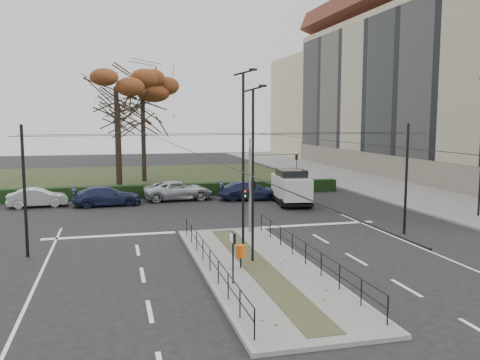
{
  "coord_description": "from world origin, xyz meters",
  "views": [
    {
      "loc": [
        -5.72,
        -22.14,
        6.24
      ],
      "look_at": [
        1.41,
        6.2,
        2.71
      ],
      "focal_mm": 38.0,
      "sensor_mm": 36.0,
      "label": 1
    }
  ],
  "objects_px": {
    "parked_car_second": "(38,198)",
    "parked_car_fourth": "(178,190)",
    "info_panel": "(233,243)",
    "white_van": "(291,186)",
    "bare_tree_near": "(118,110)",
    "streetlamp_median_far": "(244,159)",
    "streetlamp_median_near": "(253,173)",
    "litter_bin": "(241,251)",
    "parked_car_fifth": "(250,191)",
    "parked_car_third": "(107,196)",
    "rust_tree": "(116,87)",
    "bare_tree_center": "(143,98)",
    "traffic_light": "(255,184)"
  },
  "relations": [
    {
      "from": "parked_car_second",
      "to": "parked_car_fourth",
      "type": "distance_m",
      "value": 10.15
    },
    {
      "from": "info_panel",
      "to": "parked_car_fourth",
      "type": "height_order",
      "value": "info_panel"
    },
    {
      "from": "white_van",
      "to": "bare_tree_near",
      "type": "bearing_deg",
      "value": 131.71
    },
    {
      "from": "white_van",
      "to": "streetlamp_median_far",
      "type": "bearing_deg",
      "value": -119.03
    },
    {
      "from": "white_van",
      "to": "info_panel",
      "type": "bearing_deg",
      "value": -116.35
    },
    {
      "from": "streetlamp_median_near",
      "to": "bare_tree_near",
      "type": "height_order",
      "value": "bare_tree_near"
    },
    {
      "from": "litter_bin",
      "to": "bare_tree_near",
      "type": "distance_m",
      "value": 29.55
    },
    {
      "from": "bare_tree_near",
      "to": "streetlamp_median_far",
      "type": "bearing_deg",
      "value": -78.36
    },
    {
      "from": "bare_tree_near",
      "to": "parked_car_fifth",
      "type": "relative_size",
      "value": 2.03
    },
    {
      "from": "parked_car_third",
      "to": "rust_tree",
      "type": "relative_size",
      "value": 0.41
    },
    {
      "from": "streetlamp_median_far",
      "to": "litter_bin",
      "type": "bearing_deg",
      "value": -106.65
    },
    {
      "from": "white_van",
      "to": "parked_car_fourth",
      "type": "bearing_deg",
      "value": 152.56
    },
    {
      "from": "streetlamp_median_far",
      "to": "streetlamp_median_near",
      "type": "bearing_deg",
      "value": -93.41
    },
    {
      "from": "litter_bin",
      "to": "parked_car_fifth",
      "type": "height_order",
      "value": "parked_car_fifth"
    },
    {
      "from": "rust_tree",
      "to": "bare_tree_center",
      "type": "distance_m",
      "value": 4.0
    },
    {
      "from": "info_panel",
      "to": "parked_car_fifth",
      "type": "bearing_deg",
      "value": 73.0
    },
    {
      "from": "streetlamp_median_far",
      "to": "parked_car_fourth",
      "type": "xyz_separation_m",
      "value": [
        -1.02,
        16.17,
        -3.67
      ]
    },
    {
      "from": "info_panel",
      "to": "white_van",
      "type": "relative_size",
      "value": 0.38
    },
    {
      "from": "bare_tree_center",
      "to": "parked_car_fourth",
      "type": "bearing_deg",
      "value": -81.22
    },
    {
      "from": "white_van",
      "to": "bare_tree_near",
      "type": "relative_size",
      "value": 0.51
    },
    {
      "from": "rust_tree",
      "to": "parked_car_third",
      "type": "bearing_deg",
      "value": -95.19
    },
    {
      "from": "parked_car_second",
      "to": "white_van",
      "type": "bearing_deg",
      "value": -104.76
    },
    {
      "from": "parked_car_third",
      "to": "bare_tree_near",
      "type": "relative_size",
      "value": 0.48
    },
    {
      "from": "info_panel",
      "to": "streetlamp_median_far",
      "type": "bearing_deg",
      "value": 71.02
    },
    {
      "from": "traffic_light",
      "to": "parked_car_third",
      "type": "distance_m",
      "value": 14.04
    },
    {
      "from": "parked_car_fourth",
      "to": "bare_tree_center",
      "type": "relative_size",
      "value": 0.45
    },
    {
      "from": "bare_tree_center",
      "to": "parked_car_fifth",
      "type": "height_order",
      "value": "bare_tree_center"
    },
    {
      "from": "litter_bin",
      "to": "rust_tree",
      "type": "bearing_deg",
      "value": 99.13
    },
    {
      "from": "traffic_light",
      "to": "streetlamp_median_near",
      "type": "xyz_separation_m",
      "value": [
        -1.61,
        -5.46,
        1.17
      ]
    },
    {
      "from": "streetlamp_median_far",
      "to": "parked_car_fifth",
      "type": "height_order",
      "value": "streetlamp_median_far"
    },
    {
      "from": "info_panel",
      "to": "parked_car_third",
      "type": "distance_m",
      "value": 20.17
    },
    {
      "from": "parked_car_third",
      "to": "info_panel",
      "type": "bearing_deg",
      "value": -169.96
    },
    {
      "from": "parked_car_fourth",
      "to": "bare_tree_near",
      "type": "bearing_deg",
      "value": 21.25
    },
    {
      "from": "info_panel",
      "to": "streetlamp_median_far",
      "type": "relative_size",
      "value": 0.23
    },
    {
      "from": "parked_car_second",
      "to": "rust_tree",
      "type": "height_order",
      "value": "rust_tree"
    },
    {
      "from": "parked_car_fourth",
      "to": "bare_tree_near",
      "type": "height_order",
      "value": "bare_tree_near"
    },
    {
      "from": "traffic_light",
      "to": "white_van",
      "type": "distance_m",
      "value": 10.35
    },
    {
      "from": "streetlamp_median_far",
      "to": "bare_tree_near",
      "type": "height_order",
      "value": "bare_tree_near"
    },
    {
      "from": "traffic_light",
      "to": "white_van",
      "type": "xyz_separation_m",
      "value": [
        5.25,
        8.8,
        -1.45
      ]
    },
    {
      "from": "rust_tree",
      "to": "parked_car_fifth",
      "type": "height_order",
      "value": "rust_tree"
    },
    {
      "from": "litter_bin",
      "to": "parked_car_fourth",
      "type": "xyz_separation_m",
      "value": [
        -0.14,
        19.09,
        -0.08
      ]
    },
    {
      "from": "streetlamp_median_far",
      "to": "bare_tree_center",
      "type": "height_order",
      "value": "bare_tree_center"
    },
    {
      "from": "parked_car_second",
      "to": "streetlamp_median_near",
      "type": "bearing_deg",
      "value": -152.27
    },
    {
      "from": "litter_bin",
      "to": "streetlamp_median_far",
      "type": "distance_m",
      "value": 4.7
    },
    {
      "from": "parked_car_third",
      "to": "parked_car_fourth",
      "type": "bearing_deg",
      "value": -79.02
    },
    {
      "from": "bare_tree_center",
      "to": "litter_bin",
      "type": "bearing_deg",
      "value": -86.31
    },
    {
      "from": "streetlamp_median_near",
      "to": "white_van",
      "type": "height_order",
      "value": "streetlamp_median_near"
    },
    {
      "from": "streetlamp_median_far",
      "to": "bare_tree_center",
      "type": "bearing_deg",
      "value": 95.82
    },
    {
      "from": "bare_tree_center",
      "to": "rust_tree",
      "type": "bearing_deg",
      "value": -130.29
    },
    {
      "from": "rust_tree",
      "to": "bare_tree_center",
      "type": "xyz_separation_m",
      "value": [
        2.52,
        2.97,
        -0.9
      ]
    }
  ]
}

